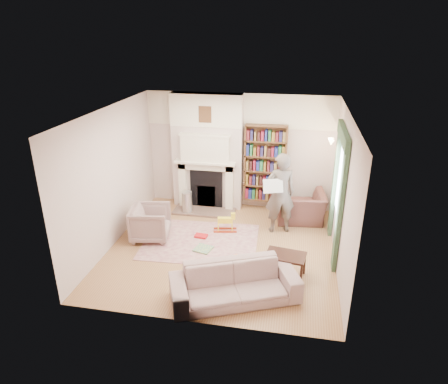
% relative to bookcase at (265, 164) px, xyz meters
% --- Properties ---
extents(floor, '(4.50, 4.50, 0.00)m').
position_rel_bookcase_xyz_m(floor, '(-0.65, -2.12, -1.18)').
color(floor, brown).
rests_on(floor, ground).
extents(ceiling, '(4.50, 4.50, 0.00)m').
position_rel_bookcase_xyz_m(ceiling, '(-0.65, -2.12, 1.62)').
color(ceiling, white).
rests_on(ceiling, wall_back).
extents(wall_back, '(4.50, 0.00, 4.50)m').
position_rel_bookcase_xyz_m(wall_back, '(-0.65, 0.13, 0.22)').
color(wall_back, beige).
rests_on(wall_back, floor).
extents(wall_front, '(4.50, 0.00, 4.50)m').
position_rel_bookcase_xyz_m(wall_front, '(-0.65, -4.37, 0.22)').
color(wall_front, beige).
rests_on(wall_front, floor).
extents(wall_left, '(0.00, 4.50, 4.50)m').
position_rel_bookcase_xyz_m(wall_left, '(-2.90, -2.12, 0.22)').
color(wall_left, beige).
rests_on(wall_left, floor).
extents(wall_right, '(0.00, 4.50, 4.50)m').
position_rel_bookcase_xyz_m(wall_right, '(1.60, -2.12, 0.22)').
color(wall_right, beige).
rests_on(wall_right, floor).
extents(fireplace, '(1.70, 0.58, 2.80)m').
position_rel_bookcase_xyz_m(fireplace, '(-1.40, -0.07, 0.21)').
color(fireplace, beige).
rests_on(fireplace, floor).
extents(bookcase, '(1.00, 0.24, 1.85)m').
position_rel_bookcase_xyz_m(bookcase, '(0.00, 0.00, 0.00)').
color(bookcase, brown).
rests_on(bookcase, floor).
extents(window, '(0.02, 0.90, 1.30)m').
position_rel_bookcase_xyz_m(window, '(1.58, -1.72, 0.27)').
color(window, silver).
rests_on(window, wall_right).
extents(curtain_left, '(0.07, 0.32, 2.40)m').
position_rel_bookcase_xyz_m(curtain_left, '(1.55, -2.42, 0.02)').
color(curtain_left, '#2C442F').
rests_on(curtain_left, floor).
extents(curtain_right, '(0.07, 0.32, 2.40)m').
position_rel_bookcase_xyz_m(curtain_right, '(1.55, -1.02, 0.02)').
color(curtain_right, '#2C442F').
rests_on(curtain_right, floor).
extents(pelmet, '(0.09, 1.70, 0.24)m').
position_rel_bookcase_xyz_m(pelmet, '(1.54, -1.72, 1.20)').
color(pelmet, '#2C442F').
rests_on(pelmet, wall_right).
extents(wall_sconce, '(0.20, 0.24, 0.24)m').
position_rel_bookcase_xyz_m(wall_sconce, '(1.38, -0.62, 0.72)').
color(wall_sconce, gold).
rests_on(wall_sconce, wall_right).
extents(rug, '(2.44, 1.92, 0.01)m').
position_rel_bookcase_xyz_m(rug, '(-1.14, -1.93, -1.17)').
color(rug, beige).
rests_on(rug, floor).
extents(armchair_reading, '(1.20, 1.08, 0.71)m').
position_rel_bookcase_xyz_m(armchair_reading, '(0.89, -0.53, -0.82)').
color(armchair_reading, '#462925').
rests_on(armchair_reading, floor).
extents(armchair_left, '(0.92, 0.90, 0.72)m').
position_rel_bookcase_xyz_m(armchair_left, '(-2.22, -1.97, -0.81)').
color(armchair_left, gray).
rests_on(armchair_left, floor).
extents(sofa, '(2.25, 1.57, 0.61)m').
position_rel_bookcase_xyz_m(sofa, '(-0.13, -3.69, -0.87)').
color(sofa, '#BBA99A').
rests_on(sofa, floor).
extents(man_reading, '(0.76, 0.62, 1.80)m').
position_rel_bookcase_xyz_m(man_reading, '(0.44, -1.13, -0.27)').
color(man_reading, '#544A43').
rests_on(man_reading, floor).
extents(newspaper, '(0.44, 0.25, 0.28)m').
position_rel_bookcase_xyz_m(newspaper, '(0.29, -1.33, -0.04)').
color(newspaper, beige).
rests_on(newspaper, man_reading).
extents(coffee_table, '(0.76, 0.55, 0.45)m').
position_rel_bookcase_xyz_m(coffee_table, '(0.66, -2.87, -0.95)').
color(coffee_table, black).
rests_on(coffee_table, floor).
extents(paraffin_heater, '(0.29, 0.29, 0.55)m').
position_rel_bookcase_xyz_m(paraffin_heater, '(-1.79, -0.62, -0.90)').
color(paraffin_heater, '#B7BBC0').
rests_on(paraffin_heater, floor).
extents(rocking_horse, '(0.54, 0.30, 0.45)m').
position_rel_bookcase_xyz_m(rocking_horse, '(-0.72, -1.38, -0.95)').
color(rocking_horse, yellow).
rests_on(rocking_horse, rug).
extents(board_game, '(0.40, 0.40, 0.03)m').
position_rel_bookcase_xyz_m(board_game, '(-1.01, -2.25, -1.15)').
color(board_game, '#CCCD48').
rests_on(board_game, rug).
extents(game_box_lid, '(0.28, 0.20, 0.04)m').
position_rel_bookcase_xyz_m(game_box_lid, '(-1.18, -1.75, -1.14)').
color(game_box_lid, red).
rests_on(game_box_lid, rug).
extents(comic_annuals, '(0.88, 0.49, 0.02)m').
position_rel_bookcase_xyz_m(comic_annuals, '(-0.38, -2.53, -1.16)').
color(comic_annuals, red).
rests_on(comic_annuals, rug).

